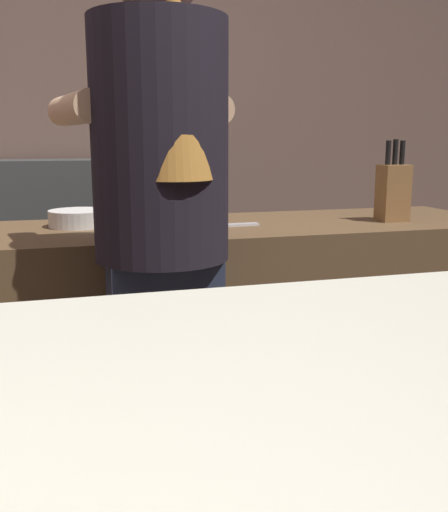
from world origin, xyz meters
The scene contains 9 objects.
wall_back centered at (0.00, 2.20, 1.35)m, with size 5.20×0.10×2.70m, color brown.
prep_counter centered at (0.35, 0.67, 0.46)m, with size 2.10×0.60×0.92m, color brown.
back_shelf centered at (-0.02, 1.92, 0.55)m, with size 0.95×0.36×1.11m, color #383C3B.
bartender centered at (0.10, 0.21, 0.99)m, with size 0.47×0.54×1.71m.
knife_block centered at (1.00, 0.59, 1.03)m, with size 0.10×0.08×0.29m.
mixing_bowl centered at (-0.09, 0.76, 0.95)m, with size 0.20×0.20×0.06m, color silver.
chefs_knife centered at (0.38, 0.62, 0.93)m, with size 0.24×0.03×0.01m, color silver.
bottle_soy centered at (0.25, 1.97, 1.18)m, with size 0.05×0.05×0.17m.
bottle_vinegar centered at (0.37, 1.87, 1.19)m, with size 0.06×0.06×0.22m.
Camera 1 is at (-0.15, -1.23, 1.20)m, focal length 40.56 mm.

